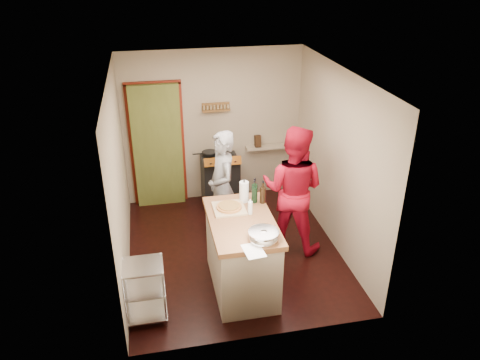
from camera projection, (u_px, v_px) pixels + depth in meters
name	position (u px, v px, depth m)	size (l,w,h in m)	color
floor	(233.00, 250.00, 6.90)	(3.50, 3.50, 0.00)	black
back_wall	(176.00, 138.00, 7.84)	(3.00, 0.44, 2.60)	gray
left_wall	(119.00, 180.00, 6.05)	(0.04, 3.50, 2.60)	gray
right_wall	(337.00, 161.00, 6.59)	(0.04, 3.50, 2.60)	gray
ceiling	(232.00, 74.00, 5.74)	(3.00, 3.50, 0.02)	white
stove	(220.00, 180.00, 7.95)	(0.60, 0.63, 1.00)	black
wire_shelving	(144.00, 290.00, 5.42)	(0.48, 0.40, 0.80)	silver
island	(242.00, 252.00, 5.93)	(0.79, 1.50, 1.32)	#BEB4A2
person_stripe	(222.00, 187.00, 6.82)	(0.63, 0.41, 1.72)	#A6A6AB
person_red	(293.00, 189.00, 6.59)	(0.91, 0.71, 1.88)	#AA0B20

